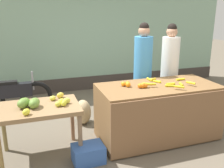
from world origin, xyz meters
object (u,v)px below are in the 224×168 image
at_px(parked_motorcycle, 12,95).
at_px(produce_crate, 88,154).
at_px(vendor_woman_white_shirt, 169,71).
at_px(produce_sack, 83,112).
at_px(vendor_woman_blue_shirt, 143,73).

relative_size(parked_motorcycle, produce_crate, 3.64).
relative_size(vendor_woman_white_shirt, parked_motorcycle, 1.16).
distance_m(vendor_woman_white_shirt, parked_motorcycle, 3.25).
bearing_deg(vendor_woman_white_shirt, produce_sack, 174.68).
bearing_deg(produce_sack, vendor_woman_white_shirt, -5.32).
distance_m(vendor_woman_white_shirt, produce_crate, 2.36).
bearing_deg(parked_motorcycle, vendor_woman_white_shirt, -20.39).
bearing_deg(vendor_woman_white_shirt, vendor_woman_blue_shirt, -177.15).
xyz_separation_m(produce_crate, produce_sack, (0.20, 1.27, 0.11)).
bearing_deg(vendor_woman_white_shirt, produce_crate, -150.08).
xyz_separation_m(vendor_woman_white_shirt, parked_motorcycle, (-3.00, 1.12, -0.54)).
distance_m(vendor_woman_blue_shirt, parked_motorcycle, 2.72).
distance_m(vendor_woman_blue_shirt, produce_sack, 1.35).
xyz_separation_m(vendor_woman_white_shirt, produce_sack, (-1.72, 0.16, -0.70)).
bearing_deg(produce_crate, vendor_woman_white_shirt, 29.92).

